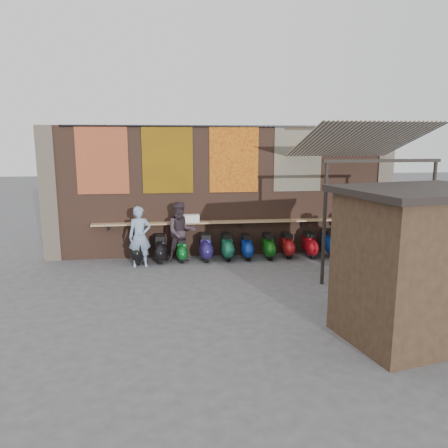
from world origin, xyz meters
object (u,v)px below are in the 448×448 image
at_px(scooter_stool_2, 182,250).
at_px(diner_left, 140,237).
at_px(shopper_grey, 387,239).
at_px(market_stall, 417,268).
at_px(scooter_stool_9, 330,243).
at_px(shopper_tan, 356,241).
at_px(scooter_stool_10, 348,244).
at_px(scooter_stool_3, 206,247).
at_px(scooter_stool_0, 138,249).
at_px(diner_right, 181,232).
at_px(scooter_stool_6, 268,246).
at_px(shelf_box, 188,218).
at_px(scooter_stool_5, 247,247).
at_px(scooter_stool_7, 287,245).
at_px(scooter_stool_8, 310,245).
at_px(shopper_navy, 380,245).
at_px(scooter_stool_1, 160,249).
at_px(scooter_stool_4, 227,247).

height_order(scooter_stool_2, diner_left, diner_left).
relative_size(shopper_grey, market_stall, 0.66).
distance_m(scooter_stool_9, diner_left, 5.84).
xyz_separation_m(scooter_stool_9, shopper_tan, (0.06, -1.75, 0.47)).
xyz_separation_m(scooter_stool_9, scooter_stool_10, (0.59, -0.02, -0.06)).
relative_size(scooter_stool_3, scooter_stool_9, 0.99).
bearing_deg(scooter_stool_0, shopper_tan, -16.39).
distance_m(scooter_stool_10, shopper_tan, 1.89).
bearing_deg(scooter_stool_10, scooter_stool_0, 179.83).
xyz_separation_m(diner_right, shopper_grey, (5.64, -1.58, -0.02)).
distance_m(scooter_stool_6, diner_right, 2.70).
bearing_deg(market_stall, shelf_box, 110.59).
distance_m(scooter_stool_5, scooter_stool_7, 1.28).
relative_size(diner_right, shopper_grey, 1.03).
bearing_deg(scooter_stool_0, scooter_stool_2, -1.63).
bearing_deg(scooter_stool_8, shelf_box, 174.93).
bearing_deg(shopper_tan, scooter_stool_9, 64.05).
height_order(diner_left, shopper_navy, shopper_navy).
bearing_deg(scooter_stool_2, shelf_box, 55.41).
bearing_deg(diner_left, scooter_stool_3, 5.18).
bearing_deg(shelf_box, scooter_stool_8, -5.07).
bearing_deg(scooter_stool_7, diner_right, -178.19).
bearing_deg(scooter_stool_6, shopper_grey, -28.46).
bearing_deg(shopper_navy, shelf_box, -46.18).
relative_size(scooter_stool_8, scooter_stool_9, 0.93).
bearing_deg(diner_right, scooter_stool_9, -9.04).
bearing_deg(diner_left, scooter_stool_2, 11.65).
bearing_deg(scooter_stool_7, scooter_stool_5, -177.86).
height_order(scooter_stool_1, shopper_navy, shopper_navy).
distance_m(scooter_stool_7, diner_right, 3.31).
bearing_deg(market_stall, scooter_stool_3, 108.43).
bearing_deg(scooter_stool_8, diner_right, -179.45).
height_order(shelf_box, scooter_stool_4, shelf_box).
bearing_deg(market_stall, diner_left, 122.83).
bearing_deg(scooter_stool_4, scooter_stool_0, 179.93).
bearing_deg(shopper_navy, scooter_stool_2, -42.25).
bearing_deg(scooter_stool_9, scooter_stool_8, -175.80).
bearing_deg(scooter_stool_7, diner_left, -174.23).
bearing_deg(shopper_grey, diner_right, 20.50).
bearing_deg(scooter_stool_5, shopper_tan, -32.49).
bearing_deg(scooter_stool_5, shelf_box, 169.84).
height_order(scooter_stool_3, market_stall, market_stall).
distance_m(scooter_stool_6, market_stall, 5.94).
distance_m(scooter_stool_8, scooter_stool_10, 1.25).
distance_m(scooter_stool_2, scooter_stool_7, 3.25).
distance_m(scooter_stool_3, scooter_stool_4, 0.66).
bearing_deg(shopper_navy, scooter_stool_1, -40.10).
relative_size(scooter_stool_9, shopper_tan, 0.49).
xyz_separation_m(scooter_stool_5, scooter_stool_8, (1.98, -0.02, 0.01)).
relative_size(scooter_stool_1, scooter_stool_9, 0.98).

